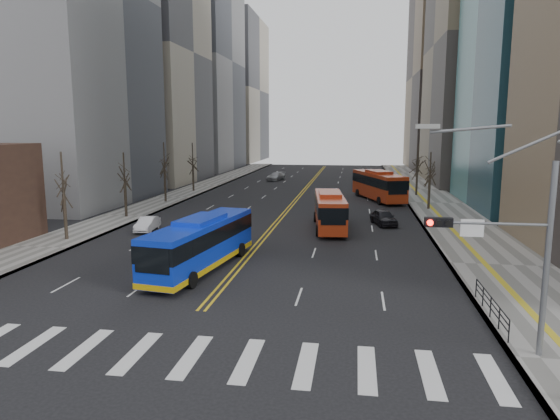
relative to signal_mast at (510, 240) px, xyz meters
name	(u,v)px	position (x,y,z in m)	size (l,w,h in m)	color
ground	(164,354)	(-13.77, -2.00, -4.86)	(220.00, 220.00, 0.00)	black
sidewalk_right	(435,203)	(3.73, 43.00, -4.78)	(7.00, 130.00, 0.15)	slate
sidewalk_left	(173,198)	(-30.27, 43.00, -4.78)	(5.00, 130.00, 0.15)	slate
crosswalk	(164,354)	(-13.77, -2.00, -4.85)	(26.70, 4.00, 0.01)	silver
centerline	(303,191)	(-13.77, 53.00, -4.85)	(0.55, 100.00, 0.01)	gold
office_towers	(314,40)	(-13.64, 66.51, 19.07)	(83.00, 134.00, 58.00)	gray
signal_mast	(510,240)	(0.00, 0.00, 0.00)	(5.37, 0.37, 9.39)	gray
pedestrian_railing	(491,304)	(0.53, 4.00, -4.03)	(0.06, 6.06, 1.02)	black
street_trees	(219,169)	(-20.94, 32.55, 0.02)	(35.20, 47.20, 7.60)	black
blue_bus	(201,242)	(-16.06, 10.49, -3.02)	(4.34, 12.29, 3.51)	#0D2FCD
red_bus_near	(330,208)	(-8.42, 25.41, -2.95)	(3.66, 10.97, 3.42)	#A82E12
red_bus_far	(378,184)	(-3.17, 45.24, -2.72)	(6.75, 12.51, 3.86)	#A82E12
car_white	(147,224)	(-24.77, 21.85, -4.22)	(1.36, 3.89, 1.28)	white
car_dark_mid	(384,217)	(-3.33, 28.04, -4.12)	(1.75, 4.35, 1.48)	black
car_silver	(276,176)	(-20.29, 67.88, -4.13)	(2.04, 5.01, 1.45)	#A4A4AA
car_dark_far	(375,181)	(-2.95, 63.82, -4.24)	(2.04, 4.42, 1.23)	black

